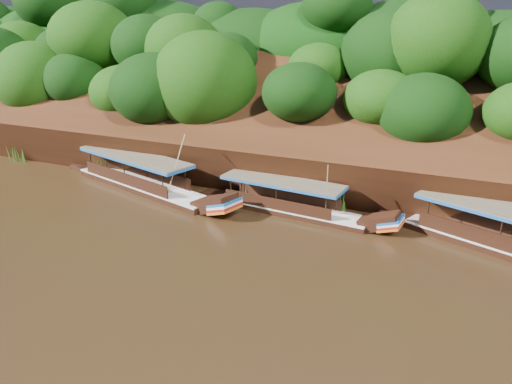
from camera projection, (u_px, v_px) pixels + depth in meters
ground at (268, 268)px, 26.26m from camera, size 160.00×160.00×0.00m
riverbank at (364, 139)px, 45.14m from camera, size 120.00×30.06×19.40m
boat_1 at (300, 208)px, 32.99m from camera, size 12.78×3.06×4.46m
boat_2 at (150, 184)px, 37.22m from camera, size 16.02×6.44×5.42m
reeds at (279, 188)px, 35.33m from camera, size 49.26×2.37×2.04m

